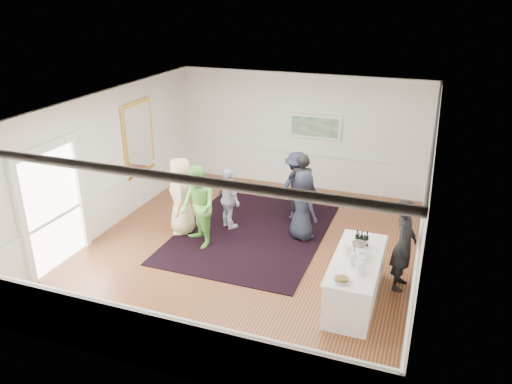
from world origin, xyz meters
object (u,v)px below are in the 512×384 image
(guest_tan, at_px, (181,196))
(guest_dark_a, at_px, (297,186))
(bartender, at_px, (404,245))
(ice_bucket, at_px, (359,249))
(serving_table, at_px, (355,279))
(guest_lilac, at_px, (229,199))
(guest_navy, at_px, (303,205))
(guest_dark_b, at_px, (301,188))
(guest_green, at_px, (198,207))
(nut_bowl, at_px, (342,280))

(guest_tan, bearing_deg, guest_dark_a, 99.33)
(bartender, bearing_deg, ice_bucket, 136.44)
(serving_table, distance_m, ice_bucket, 0.56)
(guest_dark_a, bearing_deg, guest_lilac, -1.27)
(bartender, distance_m, guest_navy, 2.62)
(guest_lilac, relative_size, guest_dark_b, 0.85)
(serving_table, bearing_deg, guest_green, 165.12)
(guest_tan, relative_size, guest_green, 0.99)
(guest_lilac, height_order, ice_bucket, guest_lilac)
(guest_lilac, xyz_separation_m, guest_navy, (1.75, 0.11, 0.07))
(guest_tan, height_order, guest_green, guest_green)
(guest_green, relative_size, guest_navy, 1.14)
(nut_bowl, bearing_deg, guest_dark_a, 115.66)
(serving_table, xyz_separation_m, guest_dark_a, (-1.96, 3.01, 0.41))
(guest_green, height_order, guest_dark_a, guest_green)
(guest_dark_b, bearing_deg, guest_tan, 14.07)
(guest_tan, xyz_separation_m, guest_navy, (2.68, 0.66, -0.10))
(bartender, height_order, guest_lilac, bartender)
(guest_lilac, distance_m, guest_navy, 1.75)
(serving_table, bearing_deg, guest_dark_b, 122.20)
(guest_dark_b, relative_size, ice_bucket, 6.71)
(bartender, height_order, guest_green, guest_green)
(guest_green, xyz_separation_m, guest_navy, (2.04, 1.11, -0.11))
(serving_table, relative_size, guest_navy, 1.34)
(guest_navy, bearing_deg, nut_bowl, 155.53)
(guest_tan, distance_m, guest_navy, 2.76)
(ice_bucket, bearing_deg, guest_dark_a, 124.13)
(guest_tan, bearing_deg, serving_table, 45.58)
(serving_table, relative_size, bartender, 1.21)
(serving_table, relative_size, guest_green, 1.18)
(guest_navy, height_order, ice_bucket, guest_navy)
(guest_tan, relative_size, guest_dark_b, 1.03)
(nut_bowl, bearing_deg, bartender, 62.34)
(guest_green, xyz_separation_m, guest_dark_a, (1.62, 2.06, -0.06))
(guest_dark_a, distance_m, guest_dark_b, 0.23)
(guest_green, relative_size, guest_dark_a, 1.07)
(guest_lilac, xyz_separation_m, nut_bowl, (3.18, -2.79, 0.17))
(guest_green, distance_m, nut_bowl, 3.91)
(guest_dark_a, distance_m, nut_bowl, 4.27)
(guest_dark_a, bearing_deg, bartender, 100.54)
(guest_dark_a, bearing_deg, guest_navy, 74.15)
(guest_dark_b, bearing_deg, guest_dark_a, -61.09)
(serving_table, xyz_separation_m, guest_green, (-3.58, 0.95, 0.47))
(guest_lilac, relative_size, nut_bowl, 5.40)
(bartender, relative_size, guest_green, 0.97)
(guest_tan, xyz_separation_m, guest_lilac, (0.93, 0.55, -0.16))
(guest_dark_b, bearing_deg, bartender, 123.80)
(guest_tan, xyz_separation_m, guest_green, (0.64, -0.45, 0.01))
(guest_lilac, bearing_deg, ice_bucket, -173.05)
(bartender, bearing_deg, serving_table, 141.60)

